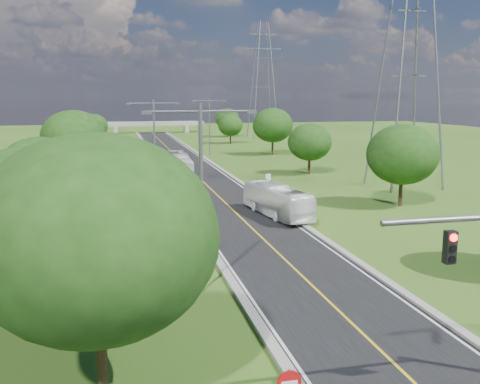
% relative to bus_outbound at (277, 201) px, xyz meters
% --- Properties ---
extents(ground, '(260.00, 260.00, 0.00)m').
position_rel_bus_outbound_xyz_m(ground, '(-3.20, 31.65, -1.42)').
color(ground, '#305518').
rests_on(ground, ground).
extents(road, '(8.00, 150.00, 0.06)m').
position_rel_bus_outbound_xyz_m(road, '(-3.20, 37.65, -1.39)').
color(road, black).
rests_on(road, ground).
extents(curb_left, '(0.50, 150.00, 0.22)m').
position_rel_bus_outbound_xyz_m(curb_left, '(-7.45, 37.65, -1.31)').
color(curb_left, gray).
rests_on(curb_left, ground).
extents(curb_right, '(0.50, 150.00, 0.22)m').
position_rel_bus_outbound_xyz_m(curb_right, '(1.05, 37.65, -1.31)').
color(curb_right, gray).
rests_on(curb_right, ground).
extents(speed_limit_sign, '(0.55, 0.09, 2.40)m').
position_rel_bus_outbound_xyz_m(speed_limit_sign, '(2.00, 9.63, 0.18)').
color(speed_limit_sign, slate).
rests_on(speed_limit_sign, ground).
extents(overpass, '(30.00, 3.00, 3.20)m').
position_rel_bus_outbound_xyz_m(overpass, '(-3.20, 111.65, 0.99)').
color(overpass, gray).
rests_on(overpass, ground).
extents(streetlight_near_left, '(5.90, 0.25, 10.00)m').
position_rel_bus_outbound_xyz_m(streetlight_near_left, '(-9.20, -16.35, 4.52)').
color(streetlight_near_left, slate).
rests_on(streetlight_near_left, ground).
extents(streetlight_mid_left, '(5.90, 0.25, 10.00)m').
position_rel_bus_outbound_xyz_m(streetlight_mid_left, '(-9.20, 16.65, 4.52)').
color(streetlight_mid_left, slate).
rests_on(streetlight_mid_left, ground).
extents(streetlight_far_right, '(5.90, 0.25, 10.00)m').
position_rel_bus_outbound_xyz_m(streetlight_far_right, '(2.80, 49.65, 4.52)').
color(streetlight_far_right, slate).
rests_on(streetlight_far_right, ground).
extents(power_tower_near, '(9.00, 6.40, 28.00)m').
position_rel_bus_outbound_xyz_m(power_tower_near, '(18.80, 11.65, 12.59)').
color(power_tower_near, slate).
rests_on(power_tower_near, ground).
extents(power_tower_far, '(9.00, 6.40, 28.00)m').
position_rel_bus_outbound_xyz_m(power_tower_far, '(22.80, 86.65, 12.59)').
color(power_tower_far, slate).
rests_on(power_tower_far, ground).
extents(tree_la, '(7.14, 7.14, 8.30)m').
position_rel_bus_outbound_xyz_m(tree_la, '(-17.20, -20.35, 3.85)').
color(tree_la, black).
rests_on(tree_la, ground).
extents(tree_lb, '(6.30, 6.30, 7.33)m').
position_rel_bus_outbound_xyz_m(tree_lb, '(-19.20, -0.35, 3.22)').
color(tree_lb, black).
rests_on(tree_lb, ground).
extents(tree_lc, '(7.56, 7.56, 8.79)m').
position_rel_bus_outbound_xyz_m(tree_lc, '(-18.20, 21.65, 4.16)').
color(tree_lc, black).
rests_on(tree_lc, ground).
extents(tree_ld, '(6.72, 6.72, 7.82)m').
position_rel_bus_outbound_xyz_m(tree_ld, '(-20.20, 45.65, 3.53)').
color(tree_ld, black).
rests_on(tree_ld, ground).
extents(tree_le, '(5.88, 5.88, 6.84)m').
position_rel_bus_outbound_xyz_m(tree_le, '(-17.70, 69.65, 2.91)').
color(tree_le, black).
rests_on(tree_le, ground).
extents(tree_lf, '(7.98, 7.98, 9.28)m').
position_rel_bus_outbound_xyz_m(tree_lf, '(-14.20, -26.35, 4.47)').
color(tree_lf, black).
rests_on(tree_lf, ground).
extents(tree_rb, '(6.72, 6.72, 7.82)m').
position_rel_bus_outbound_xyz_m(tree_rb, '(12.80, 1.65, 3.53)').
color(tree_rb, black).
rests_on(tree_rb, ground).
extents(tree_rc, '(5.88, 5.88, 6.84)m').
position_rel_bus_outbound_xyz_m(tree_rc, '(11.80, 23.65, 2.91)').
color(tree_rc, black).
rests_on(tree_rc, ground).
extents(tree_rd, '(7.14, 7.14, 8.30)m').
position_rel_bus_outbound_xyz_m(tree_rd, '(13.80, 47.65, 3.85)').
color(tree_rd, black).
rests_on(tree_rd, ground).
extents(tree_re, '(5.46, 5.46, 6.35)m').
position_rel_bus_outbound_xyz_m(tree_re, '(11.30, 71.65, 2.60)').
color(tree_re, black).
rests_on(tree_re, ground).
extents(tree_rf, '(6.30, 6.30, 7.33)m').
position_rel_bus_outbound_xyz_m(tree_rf, '(14.80, 91.65, 3.22)').
color(tree_rf, black).
rests_on(tree_rf, ground).
extents(bus_outbound, '(3.82, 10.01, 2.72)m').
position_rel_bus_outbound_xyz_m(bus_outbound, '(0.00, 0.00, 0.00)').
color(bus_outbound, white).
rests_on(bus_outbound, road).
extents(bus_inbound, '(3.35, 12.48, 3.45)m').
position_rel_bus_outbound_xyz_m(bus_inbound, '(-6.26, 21.00, 0.36)').
color(bus_inbound, silver).
rests_on(bus_inbound, road).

